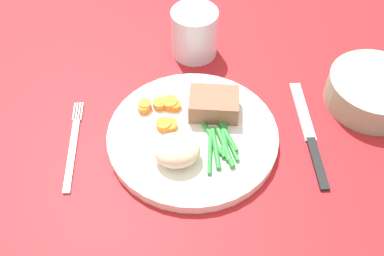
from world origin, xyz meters
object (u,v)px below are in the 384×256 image
dinner_plate (192,136)px  salad_bowl (374,90)px  fork (73,145)px  water_glass (194,36)px  meat_portion (213,104)px  knife (309,135)px

dinner_plate → salad_bowl: size_ratio=1.73×
fork → salad_bowl: salad_bowl is taller
salad_bowl → water_glass: bearing=153.5°
meat_portion → salad_bowl: 25.29cm
water_glass → fork: bearing=-133.5°
meat_portion → fork: bearing=-168.7°
fork → meat_portion: bearing=15.5°
dinner_plate → water_glass: water_glass is taller
meat_portion → fork: (-20.91, -4.19, -3.02)cm
dinner_plate → meat_portion: size_ratio=3.41×
salad_bowl → fork: bearing=-172.1°
salad_bowl → dinner_plate: bearing=-167.8°
meat_portion → fork: 21.54cm
fork → water_glass: size_ratio=1.98×
dinner_plate → meat_portion: meat_portion is taller
meat_portion → fork: meat_portion is taller
meat_portion → water_glass: 15.89cm
dinner_plate → knife: (17.40, -0.29, -0.60)cm
dinner_plate → water_glass: (1.42, 19.70, 2.79)cm
water_glass → meat_portion: bearing=-82.9°
fork → dinner_plate: bearing=5.0°
dinner_plate → salad_bowl: salad_bowl is taller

